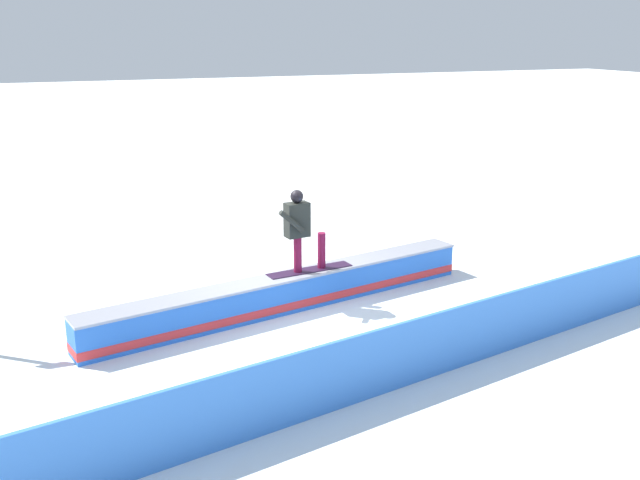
% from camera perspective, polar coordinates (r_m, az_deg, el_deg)
% --- Properties ---
extents(ground_plane, '(120.00, 120.00, 0.00)m').
position_cam_1_polar(ground_plane, '(12.45, -2.65, -5.49)').
color(ground_plane, white).
extents(grind_box, '(7.23, 2.03, 0.62)m').
position_cam_1_polar(grind_box, '(12.35, -2.66, -4.29)').
color(grind_box, blue).
rests_on(grind_box, ground_plane).
extents(snowboarder, '(1.57, 0.52, 1.45)m').
position_cam_1_polar(snowboarder, '(12.17, -1.55, 0.94)').
color(snowboarder, '#27152E').
rests_on(snowboarder, grind_box).
extents(safety_fence, '(12.80, 2.74, 0.94)m').
position_cam_1_polar(safety_fence, '(9.46, 4.14, -9.81)').
color(safety_fence, '#3878DC').
rests_on(safety_fence, ground_plane).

